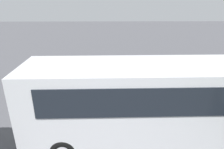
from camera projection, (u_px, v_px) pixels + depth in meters
ground_plane at (115, 88)px, 12.72m from camera, size 80.00×80.00×0.00m
tour_bus at (158, 104)px, 7.60m from camera, size 10.16×2.68×3.25m
spectator_far_left at (165, 89)px, 10.25m from camera, size 0.58×0.36×1.73m
spectator_left at (141, 86)px, 10.61m from camera, size 0.58×0.34×1.77m
spectator_centre at (117, 87)px, 10.35m from camera, size 0.58×0.37×1.80m
parked_motorcycle_silver at (94, 102)px, 10.06m from camera, size 2.03×0.71×0.99m
stunt_motorcycle at (57, 69)px, 14.33m from camera, size 2.05×0.59×1.23m
traffic_cone at (87, 80)px, 13.21m from camera, size 0.34×0.34×0.63m
bay_line_a at (177, 78)px, 14.41m from camera, size 0.11×4.01×0.01m
bay_line_b at (142, 78)px, 14.37m from camera, size 0.11×4.54×0.01m
bay_line_c at (107, 78)px, 14.33m from camera, size 0.11×4.84×0.01m
bay_line_d at (71, 79)px, 14.29m from camera, size 0.11×3.56×0.01m
bay_line_e at (36, 79)px, 14.25m from camera, size 0.11×4.19×0.01m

